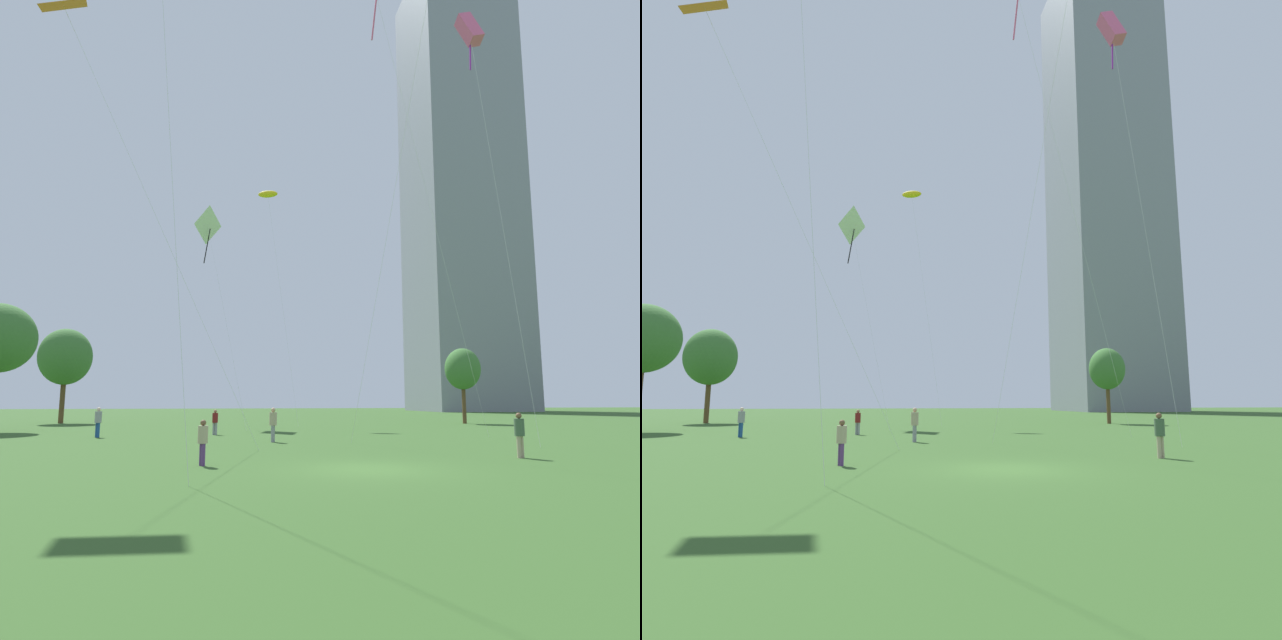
# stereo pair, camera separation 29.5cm
# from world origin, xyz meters

# --- Properties ---
(ground) EXTENTS (280.00, 280.00, 0.00)m
(ground) POSITION_xyz_m (0.00, 0.00, 0.00)
(ground) COLOR #335623
(person_standing_0) EXTENTS (0.41, 0.41, 1.82)m
(person_standing_0) POSITION_xyz_m (-1.72, 11.81, 1.05)
(person_standing_0) COLOR gray
(person_standing_0) RESTS_ON ground
(person_standing_1) EXTENTS (0.34, 0.34, 1.54)m
(person_standing_1) POSITION_xyz_m (-5.29, 2.03, 0.89)
(person_standing_1) COLOR #593372
(person_standing_1) RESTS_ON ground
(person_standing_2) EXTENTS (0.38, 0.38, 1.73)m
(person_standing_2) POSITION_xyz_m (6.78, 2.01, 1.00)
(person_standing_2) COLOR tan
(person_standing_2) RESTS_ON ground
(person_standing_3) EXTENTS (0.40, 0.40, 1.80)m
(person_standing_3) POSITION_xyz_m (-11.72, 17.60, 1.04)
(person_standing_3) COLOR #1E478C
(person_standing_3) RESTS_ON ground
(person_standing_4) EXTENTS (0.36, 0.36, 1.63)m
(person_standing_4) POSITION_xyz_m (-4.72, 18.59, 0.94)
(person_standing_4) COLOR gray
(person_standing_4) RESTS_ON ground
(kite_flying_2) EXTENTS (3.40, 6.93, 23.40)m
(kite_flying_2) POSITION_xyz_m (0.02, 33.57, 22.94)
(kite_flying_2) COLOR silver
(kite_flying_2) RESTS_ON ground
(kite_flying_5) EXTENTS (1.44, 4.62, 26.24)m
(kite_flying_5) POSITION_xyz_m (9.98, 9.97, 24.99)
(kite_flying_5) COLOR silver
(kite_flying_5) RESTS_ON ground
(kite_flying_7) EXTENTS (10.43, 2.78, 20.29)m
(kite_flying_7) POSITION_xyz_m (-11.99, 5.82, 19.48)
(kite_flying_7) COLOR silver
(kite_flying_7) RESTS_ON ground
(kite_flying_8) EXTENTS (4.52, 11.79, 20.32)m
(kite_flying_8) POSITION_xyz_m (-5.83, 33.39, 19.00)
(kite_flying_8) COLOR silver
(kite_flying_8) RESTS_ON ground
(park_tree_0) EXTENTS (3.50, 3.50, 7.38)m
(park_tree_0) POSITION_xyz_m (19.38, 31.06, 5.30)
(park_tree_0) COLOR brown
(park_tree_0) RESTS_ON ground
(park_tree_1) EXTENTS (5.11, 5.11, 9.45)m
(park_tree_1) POSITION_xyz_m (-19.53, 39.93, 6.58)
(park_tree_1) COLOR brown
(park_tree_1) RESTS_ON ground
(park_tree_2) EXTENTS (5.21, 5.21, 9.35)m
(park_tree_2) POSITION_xyz_m (-20.48, 25.35, 6.74)
(park_tree_2) COLOR brown
(park_tree_2) RESTS_ON ground
(distant_highrise_0) EXTENTS (22.85, 23.50, 104.38)m
(distant_highrise_0) POSITION_xyz_m (50.86, 90.09, 52.19)
(distant_highrise_0) COLOR gray
(distant_highrise_0) RESTS_ON ground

